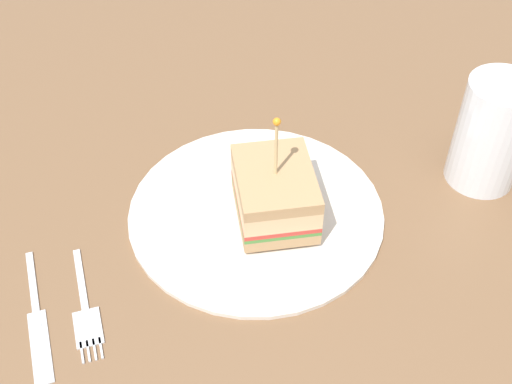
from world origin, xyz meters
TOP-DOWN VIEW (x-y plane):
  - ground_plane at (0.00, 0.00)cm, footprint 100.28×100.28cm
  - plate at (0.00, 0.00)cm, footprint 24.21×24.21cm
  - sandwich_half_center at (1.64, -0.90)cm, footprint 7.43×9.33cm
  - drink_glass at (22.83, 3.13)cm, footprint 6.84×6.84cm
  - fork at (-15.13, -10.21)cm, footprint 3.54×11.79cm
  - knife at (-19.06, -10.58)cm, footprint 4.16×13.58cm

SIDE VIEW (x-z plane):
  - ground_plane at x=0.00cm, z-range -2.00..0.00cm
  - knife at x=-19.06cm, z-range 0.00..0.35cm
  - fork at x=-15.13cm, z-range 0.00..0.35cm
  - plate at x=0.00cm, z-range 0.00..0.93cm
  - sandwich_half_center at x=1.64cm, z-range -2.12..9.13cm
  - drink_glass at x=22.83cm, z-range -0.67..10.56cm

